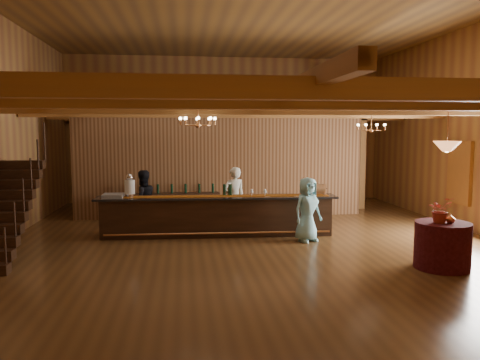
{
  "coord_description": "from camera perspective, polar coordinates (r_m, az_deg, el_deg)",
  "views": [
    {
      "loc": [
        -1.65,
        -11.06,
        2.69
      ],
      "look_at": [
        -0.2,
        0.88,
        1.43
      ],
      "focal_mm": 35.0,
      "sensor_mm": 36.0,
      "label": 1
    }
  ],
  "objects": [
    {
      "name": "guest",
      "position": [
        11.54,
        8.22,
        -3.58
      ],
      "size": [
        0.91,
        0.78,
        1.58
      ],
      "primitive_type": "imported",
      "rotation": [
        0.0,
        0.0,
        0.45
      ],
      "color": "#7FBFC7",
      "rests_on": "floor"
    },
    {
      "name": "bartender",
      "position": [
        12.94,
        -0.71,
        -2.19
      ],
      "size": [
        0.72,
        0.59,
        1.71
      ],
      "primitive_type": "imported",
      "rotation": [
        0.0,
        0.0,
        3.46
      ],
      "color": "white",
      "rests_on": "floor"
    },
    {
      "name": "floor_plant",
      "position": [
        15.37,
        6.68,
        -1.92
      ],
      "size": [
        0.8,
        0.73,
        1.18
      ],
      "primitive_type": "imported",
      "rotation": [
        0.0,
        0.0,
        0.39
      ],
      "color": "#235E24",
      "rests_on": "floor"
    },
    {
      "name": "wall_back",
      "position": [
        18.14,
        -1.69,
        6.15
      ],
      "size": [
        12.0,
        0.1,
        5.5
      ],
      "primitive_type": "cube",
      "color": "#A37539",
      "rests_on": "floor"
    },
    {
      "name": "support_posts",
      "position": [
        10.74,
        1.97,
        0.15
      ],
      "size": [
        9.2,
        10.2,
        3.2
      ],
      "color": "#A3642A",
      "rests_on": "floor"
    },
    {
      "name": "wall_front",
      "position": [
        4.38,
        15.33,
        6.58
      ],
      "size": [
        12.0,
        0.1,
        5.5
      ],
      "primitive_type": "cube",
      "color": "#A37539",
      "rests_on": "floor"
    },
    {
      "name": "raffle_drum",
      "position": [
        12.32,
        9.67,
        -1.06
      ],
      "size": [
        0.34,
        0.24,
        0.3
      ],
      "color": "brown",
      "rests_on": "tasting_bar"
    },
    {
      "name": "staircase",
      "position": [
        11.13,
        -26.82,
        -3.41
      ],
      "size": [
        1.0,
        2.8,
        2.0
      ],
      "color": "#341D10",
      "rests_on": "floor"
    },
    {
      "name": "glass_rack_tray",
      "position": [
        12.16,
        -15.19,
        -1.87
      ],
      "size": [
        0.5,
        0.5,
        0.1
      ],
      "primitive_type": "cube",
      "color": "gray",
      "rests_on": "tasting_bar"
    },
    {
      "name": "chandelier_right",
      "position": [
        13.44,
        15.72,
        6.25
      ],
      "size": [
        0.8,
        0.8,
        0.55
      ],
      "color": "#C8824A",
      "rests_on": "beam_grid"
    },
    {
      "name": "staff_second",
      "position": [
        12.84,
        -11.78,
        -2.5
      ],
      "size": [
        1.0,
        0.92,
        1.65
      ],
      "primitive_type": "imported",
      "rotation": [
        0.0,
        0.0,
        3.61
      ],
      "color": "black",
      "rests_on": "floor"
    },
    {
      "name": "round_table",
      "position": [
        10.08,
        23.44,
        -7.32
      ],
      "size": [
        1.06,
        1.06,
        0.92
      ],
      "primitive_type": "cylinder",
      "color": "#491018",
      "rests_on": "floor"
    },
    {
      "name": "floor",
      "position": [
        11.5,
        1.56,
        -7.56
      ],
      "size": [
        14.0,
        14.0,
        0.0
      ],
      "primitive_type": "plane",
      "color": "brown",
      "rests_on": "ground"
    },
    {
      "name": "backroom_boxes",
      "position": [
        16.76,
        -2.2,
        -1.45
      ],
      "size": [
        4.1,
        0.6,
        1.1
      ],
      "color": "#341D10",
      "rests_on": "floor"
    },
    {
      "name": "ceiling",
      "position": [
        11.53,
        1.64,
        20.07
      ],
      "size": [
        14.0,
        14.0,
        0.0
      ],
      "primitive_type": "plane",
      "rotation": [
        3.14,
        0.0,
        0.0
      ],
      "color": "brown",
      "rests_on": "wall_back"
    },
    {
      "name": "beverage_dispenser",
      "position": [
        12.16,
        -13.3,
        -0.7
      ],
      "size": [
        0.26,
        0.26,
        0.6
      ],
      "color": "silver",
      "rests_on": "tasting_bar"
    },
    {
      "name": "table_vase",
      "position": [
        9.93,
        24.27,
        -3.99
      ],
      "size": [
        0.17,
        0.17,
        0.29
      ],
      "primitive_type": "imported",
      "rotation": [
        0.0,
        0.0,
        -0.22
      ],
      "color": "#C8824A",
      "rests_on": "round_table"
    },
    {
      "name": "bar_bottle_2",
      "position": [
        12.13,
        -1.17,
        -1.21
      ],
      "size": [
        0.07,
        0.07,
        0.3
      ],
      "primitive_type": "cylinder",
      "color": "black",
      "rests_on": "tasting_bar"
    },
    {
      "name": "pendant_lamp",
      "position": [
        9.83,
        23.9,
        3.79
      ],
      "size": [
        0.52,
        0.52,
        0.9
      ],
      "color": "#C8824A",
      "rests_on": "beam_grid"
    },
    {
      "name": "beam_grid",
      "position": [
        11.7,
        1.23,
        8.67
      ],
      "size": [
        11.9,
        13.9,
        0.39
      ],
      "color": "#A3642A",
      "rests_on": "wall_left"
    },
    {
      "name": "tasting_bar",
      "position": [
        12.09,
        -2.77,
        -4.37
      ],
      "size": [
        6.18,
        1.03,
        1.04
      ],
      "rotation": [
        0.0,
        0.0,
        -0.04
      ],
      "color": "#341D10",
      "rests_on": "floor"
    },
    {
      "name": "partition_wall",
      "position": [
        14.65,
        -2.38,
        1.5
      ],
      "size": [
        9.0,
        0.18,
        3.1
      ],
      "primitive_type": "cube",
      "color": "brown",
      "rests_on": "floor"
    },
    {
      "name": "table_flowers",
      "position": [
        9.87,
        23.23,
        -3.38
      ],
      "size": [
        0.54,
        0.5,
        0.51
      ],
      "primitive_type": "imported",
      "rotation": [
        0.0,
        0.0,
        0.27
      ],
      "color": "#A73625",
      "rests_on": "round_table"
    },
    {
      "name": "bar_bottle_0",
      "position": [
        12.12,
        -1.92,
        -1.21
      ],
      "size": [
        0.07,
        0.07,
        0.3
      ],
      "primitive_type": "cylinder",
      "color": "black",
      "rests_on": "tasting_bar"
    },
    {
      "name": "bar_bottle_1",
      "position": [
        12.12,
        -1.28,
        -1.21
      ],
      "size": [
        0.07,
        0.07,
        0.3
      ],
      "primitive_type": "cylinder",
      "color": "black",
      "rests_on": "tasting_bar"
    },
    {
      "name": "chandelier_left",
      "position": [
        10.47,
        -5.17,
        7.17
      ],
      "size": [
        0.8,
        0.8,
        0.44
      ],
      "color": "#C8824A",
      "rests_on": "beam_grid"
    },
    {
      "name": "window_right_back",
      "position": [
        14.3,
        25.23,
        0.83
      ],
      "size": [
        0.12,
        1.05,
        1.75
      ],
      "primitive_type": "cube",
      "color": "white",
      "rests_on": "wall_right"
    },
    {
      "name": "backbar_shelf",
      "position": [
        14.41,
        -8.28,
        -3.21
      ],
      "size": [
        2.93,
        0.7,
        0.81
      ],
      "primitive_type": "cube",
      "rotation": [
        0.0,
        0.0,
        0.09
      ],
      "color": "#341D10",
      "rests_on": "floor"
    }
  ]
}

